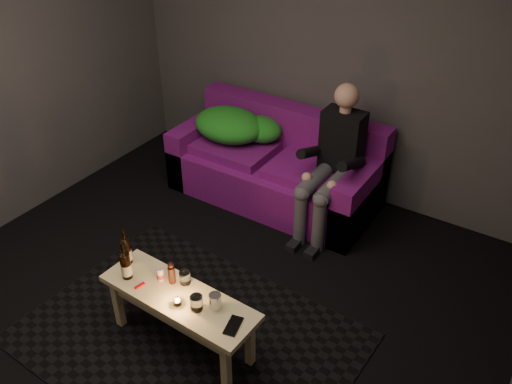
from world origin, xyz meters
TOP-DOWN VIEW (x-y plane):
  - floor at (0.00, 0.00)m, footprint 4.50×4.50m
  - room at (0.00, 0.47)m, footprint 4.50×4.50m
  - rug at (0.12, 0.02)m, footprint 2.18×1.63m
  - sofa at (-0.28, 1.81)m, footprint 1.84×0.83m
  - green_blanket at (-0.72, 1.81)m, footprint 0.81×0.55m
  - person at (0.33, 1.66)m, footprint 0.33×0.76m
  - coffee_table at (0.12, -0.03)m, footprint 1.08×0.38m
  - beer_bottle_a at (-0.36, 0.03)m, footprint 0.07×0.07m
  - beer_bottle_b at (-0.26, -0.08)m, footprint 0.07×0.07m
  - salt_shaker at (-0.06, 0.02)m, footprint 0.05×0.05m
  - pepper_mill at (0.02, 0.04)m, footprint 0.06×0.06m
  - tumbler_back at (0.09, 0.08)m, footprint 0.09×0.09m
  - tealight at (0.17, -0.09)m, footprint 0.06×0.06m
  - tumbler_front at (0.29, -0.06)m, footprint 0.10×0.10m
  - steel_cup at (0.38, 0.01)m, footprint 0.09×0.09m
  - smartphone at (0.55, -0.05)m, footprint 0.11×0.17m
  - red_lighter at (-0.13, -0.10)m, footprint 0.03×0.07m

SIDE VIEW (x-z plane):
  - floor at x=0.00m, z-range 0.00..0.00m
  - rug at x=0.12m, z-range 0.00..0.01m
  - sofa at x=-0.28m, z-range -0.11..0.68m
  - coffee_table at x=0.12m, z-range 0.14..0.57m
  - smartphone at x=0.55m, z-range 0.44..0.44m
  - red_lighter at x=-0.13m, z-range 0.44..0.45m
  - tealight at x=0.17m, z-range 0.44..0.48m
  - tumbler_back at x=0.09m, z-range 0.44..0.52m
  - salt_shaker at x=-0.06m, z-range 0.44..0.53m
  - tumbler_front at x=0.29m, z-range 0.44..0.53m
  - steel_cup at x=0.38m, z-range 0.44..0.54m
  - pepper_mill at x=0.02m, z-range 0.44..0.56m
  - beer_bottle_a at x=-0.36m, z-range 0.40..0.66m
  - beer_bottle_b at x=-0.26m, z-range 0.40..0.67m
  - green_blanket at x=-0.72m, z-range 0.46..0.73m
  - person at x=0.33m, z-range 0.02..1.25m
  - room at x=0.00m, z-range -0.61..3.89m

